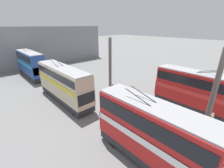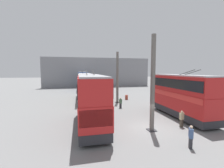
# 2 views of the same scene
# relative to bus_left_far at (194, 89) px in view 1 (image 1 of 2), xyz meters

# --- Properties ---
(ground_plane) EXTENTS (240.00, 240.00, 0.00)m
(ground_plane) POSITION_rel_bus_left_far_xyz_m (-2.45, 5.34, -2.83)
(ground_plane) COLOR slate
(depot_back_wall) EXTENTS (0.50, 36.00, 9.86)m
(depot_back_wall) POSITION_rel_bus_left_far_xyz_m (35.16, 5.34, 2.10)
(depot_back_wall) COLOR gray
(depot_back_wall) RESTS_ON ground_plane
(support_column_near) EXTENTS (0.74, 0.74, 8.68)m
(support_column_near) POSITION_rel_bus_left_far_xyz_m (-3.06, 5.34, 1.38)
(support_column_near) COLOR #605B56
(support_column_near) RESTS_ON ground_plane
(support_column_far) EXTENTS (0.74, 0.74, 8.68)m
(support_column_far) POSITION_rel_bus_left_far_xyz_m (9.48, 5.34, 1.38)
(support_column_far) COLOR #605B56
(support_column_far) RESTS_ON ground_plane
(bus_left_far) EXTENTS (9.22, 2.54, 5.63)m
(bus_left_far) POSITION_rel_bus_left_far_xyz_m (0.00, 0.00, 0.00)
(bus_left_far) COLOR black
(bus_left_far) RESTS_ON ground_plane
(bus_right_near) EXTENTS (9.02, 2.54, 5.68)m
(bus_right_near) POSITION_rel_bus_left_far_xyz_m (-0.80, 10.68, 0.04)
(bus_right_near) COLOR black
(bus_right_near) RESTS_ON ground_plane
(bus_right_mid) EXTENTS (11.24, 2.54, 5.60)m
(bus_right_mid) POSITION_rel_bus_left_far_xyz_m (13.22, 10.68, 0.01)
(bus_right_mid) COLOR black
(bus_right_mid) RESTS_ON ground_plane
(bus_right_far) EXTENTS (10.19, 2.54, 5.88)m
(bus_right_far) POSITION_rel_bus_left_far_xyz_m (27.65, 10.68, 0.15)
(bus_right_far) COLOR black
(bus_right_far) RESTS_ON ground_plane
(person_by_right_row) EXTENTS (0.48, 0.44, 1.82)m
(person_by_right_row) POSITION_rel_bus_left_far_xyz_m (1.24, 8.35, -1.86)
(person_by_right_row) COLOR #384251
(person_by_right_row) RESTS_ON ground_plane
(person_aisle_midway) EXTENTS (0.26, 0.43, 1.57)m
(person_aisle_midway) POSITION_rel_bus_left_far_xyz_m (5.57, 5.88, -2.01)
(person_aisle_midway) COLOR #2D2D33
(person_aisle_midway) RESTS_ON ground_plane
(person_by_left_row) EXTENTS (0.34, 0.47, 1.64)m
(person_by_left_row) POSITION_rel_bus_left_far_xyz_m (-2.92, 2.11, -1.97)
(person_by_left_row) COLOR #473D33
(person_by_left_row) RESTS_ON ground_plane
(oil_drum) EXTENTS (0.56, 0.56, 0.88)m
(oil_drum) POSITION_rel_bus_left_far_xyz_m (11.57, 2.99, -2.39)
(oil_drum) COLOR #933828
(oil_drum) RESTS_ON ground_plane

